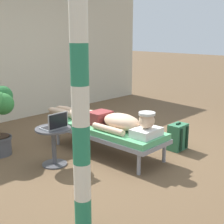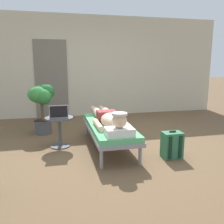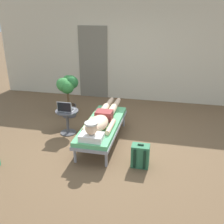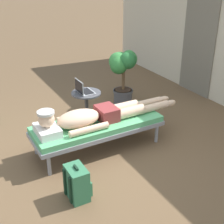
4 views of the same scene
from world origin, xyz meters
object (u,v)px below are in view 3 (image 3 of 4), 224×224
Objects in this scene: backpack at (140,156)px; potted_plant at (68,89)px; lounge_chair at (102,126)px; side_table at (67,118)px; laptop at (66,109)px; person_reclining at (102,119)px.

backpack is 2.71m from potted_plant.
backpack is at bearing -39.16° from lounge_chair.
side_table reaches higher than lounge_chair.
laptop is at bearing -70.96° from potted_plant.
person_reclining is 1.10m from backpack.
person_reclining is at bearing 143.07° from backpack.
laptop is (-0.82, 0.21, 0.06)m from person_reclining.
lounge_chair is 1.82× the size of potted_plant.
side_table is 1.69× the size of laptop.
side_table is 1.00m from potted_plant.
side_table is (-0.82, 0.26, -0.16)m from person_reclining.
person_reclining is (-0.00, -0.05, 0.17)m from lounge_chair.
person_reclining is 7.00× the size of laptop.
laptop is 0.30× the size of potted_plant.
laptop is at bearing 169.14° from lounge_chair.
lounge_chair is 0.85m from side_table.
laptop is (0.00, -0.05, 0.23)m from side_table.
side_table is at bearing -69.93° from potted_plant.
person_reclining is 0.85m from laptop.
person_reclining reaches higher than side_table.
person_reclining is at bearing -90.00° from lounge_chair.
side_table is at bearing 151.70° from backpack.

